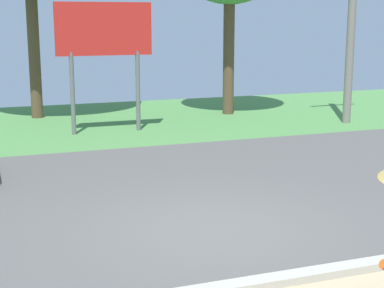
{
  "coord_description": "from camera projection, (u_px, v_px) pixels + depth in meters",
  "views": [
    {
      "loc": [
        -3.2,
        -7.85,
        3.09
      ],
      "look_at": [
        0.01,
        1.0,
        1.1
      ],
      "focal_mm": 56.0,
      "sensor_mm": 36.0,
      "label": 1
    }
  ],
  "objects": [
    {
      "name": "ground_plane",
      "position": [
        157.0,
        182.0,
        11.65
      ],
      "size": [
        40.0,
        22.0,
        0.2
      ],
      "color": "#565451"
    },
    {
      "name": "roadside_billboard",
      "position": [
        104.0,
        39.0,
        15.95
      ],
      "size": [
        2.6,
        0.12,
        3.5
      ],
      "color": "slate",
      "rests_on": "ground_plane"
    }
  ]
}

